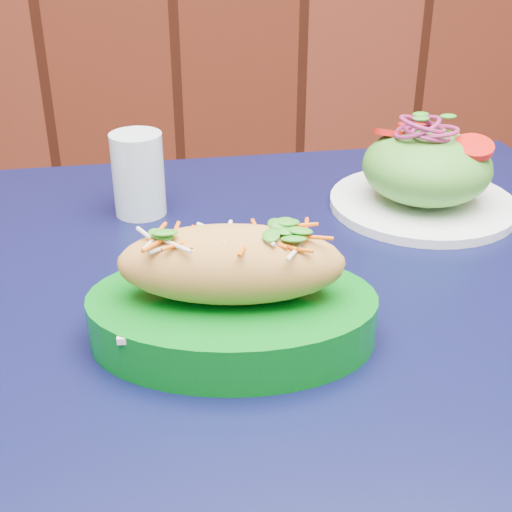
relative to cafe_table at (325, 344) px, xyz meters
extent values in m
cube|color=black|center=(0.00, 0.00, 0.07)|extent=(0.81, 0.81, 0.03)
cylinder|color=black|center=(-0.34, 0.32, -0.30)|extent=(0.04, 0.04, 0.72)
cylinder|color=black|center=(0.32, 0.34, -0.30)|extent=(0.04, 0.04, 0.72)
cube|color=white|center=(-0.12, -0.10, 0.13)|extent=(0.21, 0.12, 0.01)
ellipsoid|color=gold|center=(-0.12, -0.10, 0.17)|extent=(0.21, 0.11, 0.07)
cylinder|color=white|center=(0.17, 0.16, 0.09)|extent=(0.24, 0.24, 0.01)
ellipsoid|color=#4C992D|center=(0.17, 0.16, 0.15)|extent=(0.17, 0.17, 0.09)
cylinder|color=red|center=(0.21, 0.13, 0.19)|extent=(0.05, 0.05, 0.01)
cylinder|color=red|center=(0.13, 0.20, 0.19)|extent=(0.05, 0.05, 0.01)
cylinder|color=red|center=(0.17, 0.21, 0.19)|extent=(0.05, 0.05, 0.01)
torus|color=#921F58|center=(0.17, 0.16, 0.20)|extent=(0.06, 0.06, 0.01)
torus|color=#921F58|center=(0.17, 0.16, 0.20)|extent=(0.06, 0.06, 0.01)
torus|color=#921F58|center=(0.17, 0.16, 0.20)|extent=(0.06, 0.06, 0.01)
torus|color=#921F58|center=(0.17, 0.16, 0.21)|extent=(0.06, 0.06, 0.01)
cylinder|color=silver|center=(-0.20, 0.20, 0.14)|extent=(0.07, 0.07, 0.11)
camera|label=1|loc=(-0.18, -0.65, 0.47)|focal=50.00mm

